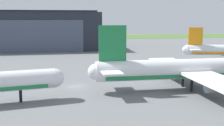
# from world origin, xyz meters

# --- Properties ---
(ground_plane) EXTENTS (440.00, 440.00, 0.00)m
(ground_plane) POSITION_xyz_m (0.00, 0.00, 0.00)
(ground_plane) COLOR slate
(grass_field_strip) EXTENTS (440.00, 56.00, 0.08)m
(grass_field_strip) POSITION_xyz_m (0.00, 179.07, 0.04)
(grass_field_strip) COLOR #496F2F
(grass_field_strip) RESTS_ON ground_plane
(maintenance_hangar) EXTENTS (74.37, 40.89, 19.72)m
(maintenance_hangar) POSITION_xyz_m (-20.03, 90.02, 9.40)
(maintenance_hangar) COLOR #232833
(maintenance_hangar) RESTS_ON ground_plane
(airliner_near_right) EXTENTS (47.80, 39.16, 14.05)m
(airliner_near_right) POSITION_xyz_m (25.80, -6.91, 4.36)
(airliner_near_right) COLOR white
(airliner_near_right) RESTS_ON ground_plane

